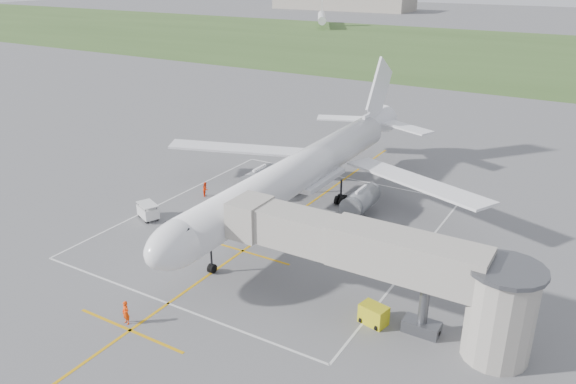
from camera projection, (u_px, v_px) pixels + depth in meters
The scene contains 11 objects.
ground at pixel (297, 212), 59.31m from camera, with size 700.00×700.00×0.00m, color #5E5E61.
grass_strip at pixel (521, 55), 162.65m from camera, with size 700.00×120.00×0.02m, color #3A5726.
apron_markings at pixel (267, 233), 54.68m from camera, with size 28.20×60.00×0.01m.
airliner at pixel (301, 171), 58.25m from camera, with size 38.93×46.75×13.52m.
jet_bridge at pixel (395, 266), 39.31m from camera, with size 23.40×5.00×7.20m.
gpu_unit at pixel (374, 315), 40.76m from camera, with size 2.20×1.75×1.48m.
baggage_cart at pixel (148, 211), 57.47m from camera, with size 2.86×2.35×1.72m.
ramp_worker_nose at pixel (126, 313), 40.67m from camera, with size 0.67×0.44×1.84m, color #FF3F08.
ramp_worker_wing at pixel (206, 189), 63.25m from camera, with size 0.81×0.63×1.66m, color red.
distant_hangars at pixel (538, 6), 275.85m from camera, with size 345.00×49.00×12.00m.
distant_aircraft at pixel (554, 30), 191.09m from camera, with size 199.76×33.89×8.85m.
Camera 1 is at (26.93, -46.95, 24.37)m, focal length 35.00 mm.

